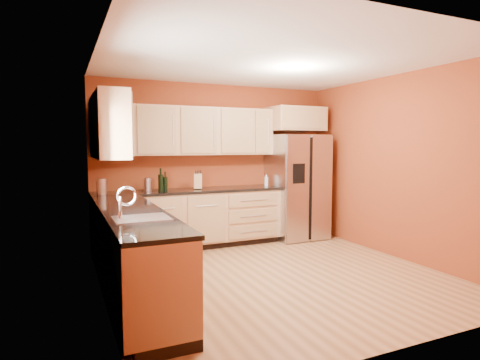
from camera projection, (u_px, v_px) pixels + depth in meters
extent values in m
plane|color=brown|center=(274.00, 275.00, 4.97)|extent=(4.00, 4.00, 0.00)
plane|color=silver|center=(275.00, 61.00, 4.74)|extent=(4.00, 4.00, 0.00)
cube|color=maroon|center=(216.00, 163.00, 6.67)|extent=(4.00, 0.04, 2.60)
cube|color=maroon|center=(403.00, 186.00, 3.04)|extent=(4.00, 0.04, 2.60)
cube|color=maroon|center=(101.00, 176.00, 4.04)|extent=(0.04, 4.00, 2.60)
cube|color=maroon|center=(398.00, 167.00, 5.67)|extent=(0.04, 4.00, 2.60)
cube|color=tan|center=(190.00, 220.00, 6.25)|extent=(2.90, 0.60, 0.88)
cube|color=tan|center=(133.00, 256.00, 4.23)|extent=(0.60, 2.80, 0.88)
cube|color=black|center=(190.00, 191.00, 6.20)|extent=(2.90, 0.62, 0.04)
cube|color=black|center=(133.00, 213.00, 4.20)|extent=(0.62, 2.80, 0.04)
cube|color=tan|center=(205.00, 131.00, 6.37)|extent=(2.30, 0.33, 0.75)
cube|color=tan|center=(108.00, 126.00, 4.72)|extent=(0.33, 1.35, 0.75)
cube|color=tan|center=(113.00, 129.00, 5.64)|extent=(0.67, 0.67, 0.75)
cube|color=tan|center=(295.00, 119.00, 6.88)|extent=(0.92, 0.60, 0.40)
cube|color=silver|center=(297.00, 187.00, 6.92)|extent=(0.90, 0.75, 1.78)
cube|color=white|center=(107.00, 151.00, 3.57)|extent=(0.03, 0.90, 1.00)
cylinder|color=silver|center=(102.00, 186.00, 5.59)|extent=(0.16, 0.16, 0.22)
cylinder|color=silver|center=(148.00, 185.00, 5.97)|extent=(0.13, 0.13, 0.19)
cube|color=tan|center=(198.00, 182.00, 6.25)|extent=(0.15, 0.14, 0.24)
cylinder|color=white|center=(266.00, 180.00, 6.76)|extent=(0.08, 0.08, 0.19)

